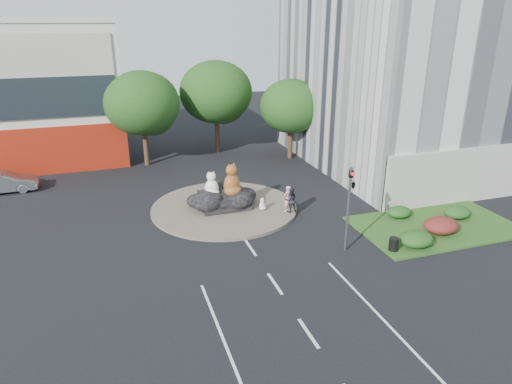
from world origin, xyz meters
TOP-DOWN VIEW (x-y plane):
  - ground at (0.00, 0.00)m, footprint 120.00×120.00m
  - roundabout_island at (0.00, 10.00)m, footprint 10.00×10.00m
  - rock_plinth at (0.00, 10.00)m, footprint 3.20×2.60m
  - grass_verge at (12.00, 3.00)m, footprint 10.00×6.00m
  - tree_left at (-3.93, 22.06)m, footprint 6.46×6.46m
  - tree_mid at (3.07, 24.06)m, footprint 6.84×6.84m
  - tree_right at (9.07, 20.06)m, footprint 5.70×5.70m
  - hedge_near_green at (9.00, 1.00)m, footprint 2.00×1.60m
  - hedge_red at (11.50, 2.00)m, footprint 2.20×1.76m
  - hedge_mid_green at (14.00, 3.50)m, footprint 1.80×1.44m
  - hedge_back_green at (10.50, 4.80)m, footprint 1.60×1.28m
  - traffic_light at (5.10, 2.00)m, footprint 0.44×1.24m
  - street_lamp at (12.82, 8.00)m, footprint 2.34×0.22m
  - cat_white at (-0.86, 9.87)m, footprint 1.21×1.09m
  - cat_tabby at (0.49, 9.68)m, footprint 1.74×1.65m
  - kitten_calico at (-1.22, 9.08)m, footprint 0.77×0.73m
  - kitten_white at (2.30, 8.61)m, footprint 0.69×0.67m
  - pedestrian_pink at (3.83, 7.87)m, footprint 0.79×0.71m
  - pedestrian_dark at (4.00, 7.69)m, footprint 0.88×0.72m
  - parked_car at (-14.95, 18.39)m, footprint 4.74×1.70m
  - litter_bin at (7.50, 1.00)m, footprint 0.64×0.64m

SIDE VIEW (x-z plane):
  - ground at x=0.00m, z-range 0.00..0.00m
  - grass_verge at x=12.00m, z-range 0.00..0.12m
  - roundabout_island at x=0.00m, z-range 0.00..0.20m
  - hedge_back_green at x=10.50m, z-range 0.12..0.84m
  - litter_bin at x=7.50m, z-range 0.12..0.87m
  - hedge_mid_green at x=14.00m, z-range 0.12..0.93m
  - hedge_near_green at x=9.00m, z-range 0.12..1.02m
  - hedge_red at x=11.50m, z-range 0.12..1.11m
  - kitten_white at x=2.30m, z-range 0.20..1.08m
  - rock_plinth at x=0.00m, z-range 0.20..1.10m
  - kitten_calico at x=-1.22m, z-range 0.20..1.20m
  - parked_car at x=-14.95m, z-range 0.00..1.56m
  - pedestrian_dark at x=4.00m, z-range 0.20..1.88m
  - pedestrian_pink at x=3.83m, z-range 0.20..2.00m
  - cat_white at x=-0.86m, z-range 1.10..2.90m
  - cat_tabby at x=0.49m, z-range 1.10..3.38m
  - traffic_light at x=5.10m, z-range 1.12..6.12m
  - street_lamp at x=12.82m, z-range 0.52..8.58m
  - tree_right at x=9.07m, z-range 0.98..8.28m
  - tree_left at x=-3.93m, z-range 1.11..9.38m
  - tree_mid at x=3.07m, z-range 1.18..9.94m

